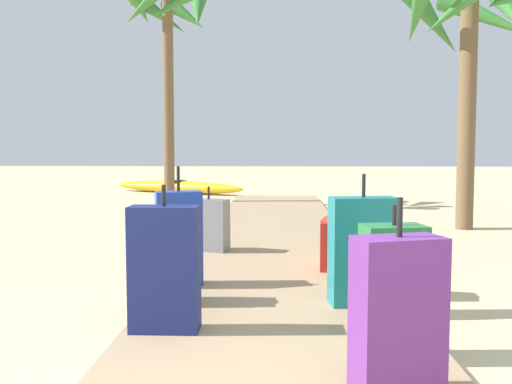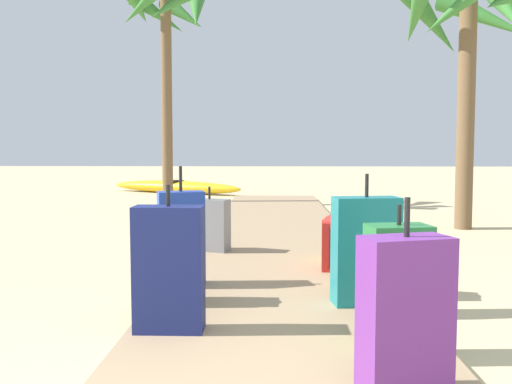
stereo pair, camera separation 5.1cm
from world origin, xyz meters
name	(u,v)px [view 2 (the right image)]	position (x,y,z in m)	size (l,w,h in m)	color
ground_plane	(277,258)	(0.00, 4.39, 0.00)	(60.00, 60.00, 0.00)	#CCB789
boardwalk	(276,237)	(0.00, 5.49, 0.04)	(1.76, 10.97, 0.08)	tan
backpack_red	(337,241)	(0.51, 3.52, 0.33)	(0.28, 0.28, 0.48)	red
suitcase_purple	(405,316)	(0.51, 1.15, 0.42)	(0.40, 0.29, 0.84)	#6B2D84
backpack_olive	(161,255)	(-0.80, 2.48, 0.41)	(0.34, 0.25, 0.62)	olive
suitcase_teal	(366,251)	(0.58, 2.50, 0.44)	(0.46, 0.26, 0.87)	#197A7F
duffel_bag_yellow	(360,242)	(0.78, 3.99, 0.24)	(0.58, 0.36, 0.43)	gold
suitcase_green	(398,285)	(0.62, 1.75, 0.40)	(0.35, 0.26, 0.74)	#237538
suitcase_navy	(169,269)	(-0.63, 1.92, 0.44)	(0.39, 0.18, 0.84)	navy
suitcase_blue	(181,238)	(-0.74, 2.95, 0.44)	(0.38, 0.27, 0.91)	#2847B7
backpack_tan	(370,246)	(0.69, 2.97, 0.39)	(0.34, 0.31, 0.58)	tan
suitcase_grey	(210,225)	(-0.69, 4.36, 0.34)	(0.43, 0.30, 0.66)	slate
palm_tree_far_left	(166,24)	(-2.12, 9.59, 3.55)	(1.74, 1.94, 4.35)	brown
palm_tree_near_right	(466,26)	(2.63, 6.61, 2.81)	(2.18, 2.20, 3.59)	brown
kayak	(175,187)	(-2.53, 12.52, 0.16)	(3.71, 2.18, 0.33)	gold
rock_right_far	(388,213)	(1.88, 7.88, 0.05)	(0.21, 0.16, 0.11)	slate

